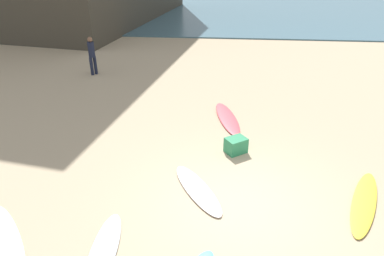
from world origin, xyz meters
TOP-DOWN VIEW (x-y plane):
  - ground_plane at (0.00, 0.00)m, footprint 120.00×120.00m
  - surfboard_0 at (2.83, 0.31)m, footprint 1.49×2.51m
  - surfboard_1 at (-0.21, 4.28)m, footprint 1.11×2.55m
  - surfboard_2 at (-0.90, 0.42)m, footprint 1.55×2.09m
  - surfboard_3 at (-4.47, -1.48)m, footprint 1.95×2.17m
  - surfboard_4 at (-2.50, -1.59)m, footprint 0.62×2.04m
  - beachgoer_near at (-6.15, 8.32)m, footprint 0.39×0.39m
  - beach_cooler at (0.02, 2.23)m, footprint 0.69×0.65m

SIDE VIEW (x-z plane):
  - ground_plane at x=0.00m, z-range 0.00..0.00m
  - surfboard_3 at x=-4.47m, z-range 0.00..0.06m
  - surfboard_0 at x=2.83m, z-range 0.00..0.06m
  - surfboard_4 at x=-2.50m, z-range 0.00..0.07m
  - surfboard_2 at x=-0.90m, z-range 0.00..0.07m
  - surfboard_1 at x=-0.21m, z-range 0.00..0.08m
  - beach_cooler at x=0.02m, z-range 0.00..0.43m
  - beachgoer_near at x=-6.15m, z-range 0.09..1.76m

